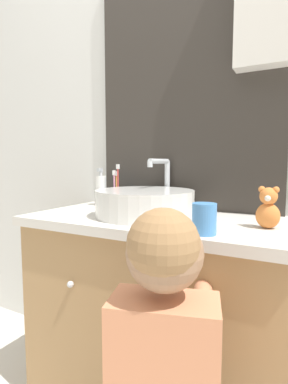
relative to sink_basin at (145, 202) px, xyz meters
The scene contains 8 objects.
wall_back 0.52m from the sink_basin, 74.51° to the left, with size 3.20×0.18×2.50m.
vanity_counter 0.45m from the sink_basin, ahead, with size 1.02×0.51×0.79m.
sink_basin is the anchor object (origin of this frame).
toothbrush_holder 0.28m from the sink_basin, 146.94° to the left, with size 0.09×0.09×0.20m.
soap_dispenser 0.37m from the sink_basin, 154.23° to the left, with size 0.05×0.05×0.18m.
child_figure 0.64m from the sink_basin, 57.87° to the right, with size 0.26×0.47×0.91m.
teddy_bear 0.45m from the sink_basin, ahead, with size 0.07×0.06×0.14m.
drinking_cup 0.35m from the sink_basin, 32.62° to the right, with size 0.07×0.07×0.09m, color #4789D1.
Camera 1 is at (0.49, -0.69, 1.00)m, focal length 28.00 mm.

